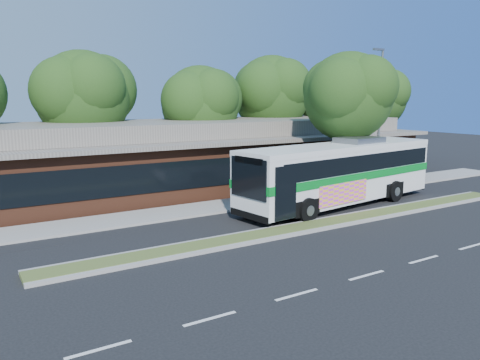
{
  "coord_description": "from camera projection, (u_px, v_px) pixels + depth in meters",
  "views": [
    {
      "loc": [
        -14.55,
        -15.5,
        5.9
      ],
      "look_at": [
        -2.77,
        3.5,
        2.0
      ],
      "focal_mm": 35.0,
      "sensor_mm": 36.0,
      "label": 1
    }
  ],
  "objects": [
    {
      "name": "sidewalk",
      "position": [
        254.0,
        201.0,
        26.89
      ],
      "size": [
        44.0,
        2.6,
        0.12
      ],
      "primitive_type": "cube",
      "color": "gray",
      "rests_on": "ground"
    },
    {
      "name": "tree_bg_f",
      "position": [
        376.0,
        97.0,
        44.63
      ],
      "size": [
        6.69,
        6.0,
        8.92
      ],
      "color": "black",
      "rests_on": "ground"
    },
    {
      "name": "lamp_post",
      "position": [
        379.0,
        114.0,
        30.69
      ],
      "size": [
        0.93,
        0.18,
        9.07
      ],
      "color": "slate",
      "rests_on": "ground"
    },
    {
      "name": "tree_bg_b",
      "position": [
        89.0,
        95.0,
        30.59
      ],
      "size": [
        6.69,
        6.0,
        9.0
      ],
      "color": "black",
      "rests_on": "ground"
    },
    {
      "name": "plaza_building",
      "position": [
        201.0,
        154.0,
        32.05
      ],
      "size": [
        33.2,
        11.2,
        4.45
      ],
      "color": "brown",
      "rests_on": "ground"
    },
    {
      "name": "median_strip",
      "position": [
        322.0,
        224.0,
        22.03
      ],
      "size": [
        26.0,
        1.1,
        0.15
      ],
      "primitive_type": "cube",
      "color": "#4D5C27",
      "rests_on": "ground"
    },
    {
      "name": "transit_bus",
      "position": [
        341.0,
        169.0,
        25.89
      ],
      "size": [
        13.55,
        4.57,
        3.73
      ],
      "rotation": [
        0.0,
        0.0,
        0.13
      ],
      "color": "white",
      "rests_on": "ground"
    },
    {
      "name": "ground",
      "position": [
        331.0,
        228.0,
        21.54
      ],
      "size": [
        120.0,
        120.0,
        0.0
      ],
      "primitive_type": "plane",
      "color": "black",
      "rests_on": "ground"
    },
    {
      "name": "tree_bg_e",
      "position": [
        337.0,
        100.0,
        40.72
      ],
      "size": [
        6.47,
        5.8,
        8.5
      ],
      "color": "black",
      "rests_on": "ground"
    },
    {
      "name": "sidewalk_tree",
      "position": [
        351.0,
        95.0,
        28.35
      ],
      "size": [
        5.95,
        5.34,
        8.68
      ],
      "color": "black",
      "rests_on": "ground"
    },
    {
      "name": "tree_bg_d",
      "position": [
        275.0,
        92.0,
        38.35
      ],
      "size": [
        6.91,
        6.2,
        9.37
      ],
      "color": "black",
      "rests_on": "ground"
    },
    {
      "name": "tree_bg_c",
      "position": [
        204.0,
        103.0,
        33.98
      ],
      "size": [
        6.24,
        5.6,
        8.26
      ],
      "color": "black",
      "rests_on": "ground"
    }
  ]
}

